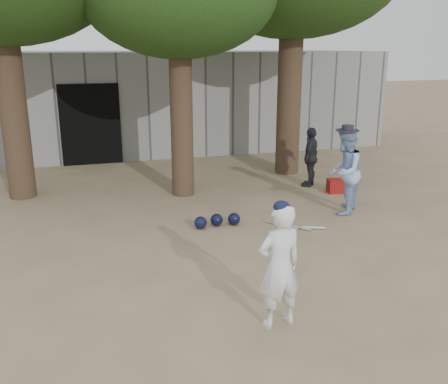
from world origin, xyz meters
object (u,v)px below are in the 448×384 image
object	(u,v)px
spectator_blue	(345,172)
spectator_dark	(311,157)
red_bag	(337,186)
boy_player	(280,266)

from	to	relation	value
spectator_blue	spectator_dark	world-z (taller)	spectator_blue
spectator_dark	red_bag	xyz separation A→B (m)	(0.36, -0.67, -0.54)
boy_player	spectator_blue	world-z (taller)	spectator_blue
boy_player	red_bag	xyz separation A→B (m)	(3.40, 4.78, -0.60)
spectator_dark	boy_player	bearing A→B (deg)	13.22
spectator_dark	red_bag	bearing A→B (deg)	70.31
boy_player	red_bag	bearing A→B (deg)	-132.73
boy_player	spectator_blue	size ratio (longest dim) A/B	0.90
boy_player	spectator_dark	size ratio (longest dim) A/B	1.08
spectator_blue	red_bag	bearing A→B (deg)	-164.42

